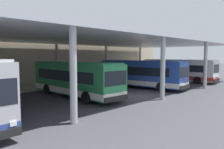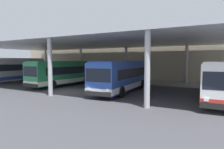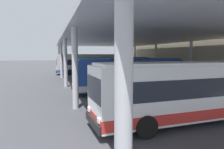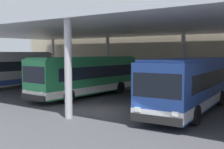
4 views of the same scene
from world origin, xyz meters
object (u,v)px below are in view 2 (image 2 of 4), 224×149
object	(u,v)px
bus_nearest_bay	(9,70)
bus_middle_bay	(123,76)
bus_second_bay	(65,73)
bus_far_bay	(221,80)
trash_bin	(83,75)
banner_sign	(57,67)
bench_waiting	(74,75)

from	to	relation	value
bus_nearest_bay	bus_middle_bay	world-z (taller)	bus_nearest_bay
bus_middle_bay	bus_second_bay	bearing A→B (deg)	174.44
bus_second_bay	bus_far_bay	world-z (taller)	same
bus_middle_bay	bus_nearest_bay	bearing A→B (deg)	-178.07
bus_middle_bay	trash_bin	bearing A→B (deg)	144.36
bus_far_bay	banner_sign	size ratio (longest dim) A/B	3.32
bus_middle_bay	banner_sign	distance (m)	19.10
bus_nearest_bay	banner_sign	bearing A→B (deg)	82.79
bus_far_bay	bench_waiting	size ratio (longest dim) A/B	5.91
bus_nearest_bay	trash_bin	bearing A→B (deg)	54.39
bench_waiting	trash_bin	size ratio (longest dim) A/B	1.84
bus_second_bay	bench_waiting	bearing A→B (deg)	123.59
bus_far_bay	bus_nearest_bay	bearing A→B (deg)	-178.93
bus_nearest_bay	bus_far_bay	distance (m)	27.46
bus_middle_bay	bus_far_bay	world-z (taller)	same
bus_nearest_bay	bus_second_bay	size ratio (longest dim) A/B	1.08
trash_bin	bus_far_bay	bearing A→B (deg)	-22.51
bus_second_bay	bus_far_bay	bearing A→B (deg)	-3.12
bus_middle_bay	banner_sign	size ratio (longest dim) A/B	3.34
bus_nearest_bay	bench_waiting	bearing A→B (deg)	64.62
bus_far_bay	bench_waiting	distance (m)	24.68
bus_middle_bay	trash_bin	world-z (taller)	bus_middle_bay
bus_second_bay	bus_middle_bay	world-z (taller)	same
bus_nearest_bay	bench_waiting	xyz separation A→B (m)	(4.43, 9.33, -1.18)
bus_middle_bay	bench_waiting	world-z (taller)	bus_middle_bay
bus_middle_bay	trash_bin	xyz separation A→B (m)	(-11.92, 8.55, -0.98)
bus_far_bay	bench_waiting	xyz separation A→B (m)	(-23.03, 8.82, -0.99)
trash_bin	banner_sign	xyz separation A→B (m)	(-5.50, -0.71, 1.30)
bus_second_bay	trash_bin	world-z (taller)	bus_second_bay
bus_nearest_bay	bus_middle_bay	distance (m)	18.50
bus_middle_bay	bus_far_bay	bearing A→B (deg)	-0.70
bus_second_bay	trash_bin	bearing A→B (deg)	111.78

